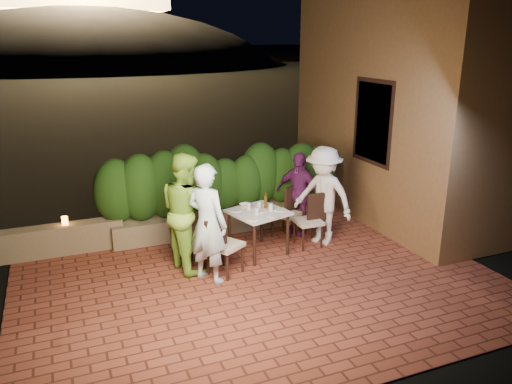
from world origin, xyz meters
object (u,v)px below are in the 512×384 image
chair_left_front (225,244)px  diner_purple (298,193)px  diner_blue (207,224)px  diner_green (187,211)px  bowl (245,205)px  chair_right_front (308,220)px  chair_right_back (286,213)px  dining_table (258,232)px  chair_left_back (206,235)px  parapet_lamp (65,221)px  diner_white (323,196)px  beer_bottle (266,200)px

chair_left_front → diner_purple: (1.77, 1.08, 0.27)m
diner_blue → diner_green: 0.58m
bowl → chair_right_front: size_ratio=0.20×
chair_right_front → diner_blue: size_ratio=0.52×
chair_left_front → chair_right_back: (1.49, 0.98, -0.03)m
dining_table → chair_left_back: chair_left_back is taller
bowl → parapet_lamp: size_ratio=1.34×
chair_left_front → diner_white: diner_white is taller
diner_blue → chair_left_back: bearing=-49.7°
bowl → diner_white: size_ratio=0.11×
bowl → diner_blue: (-0.94, -0.92, 0.13)m
chair_right_back → diner_green: (-1.95, -0.54, 0.47)m
chair_left_front → chair_right_back: 1.78m
dining_table → beer_bottle: (0.17, 0.09, 0.51)m
chair_left_back → chair_right_back: chair_right_back is taller
beer_bottle → parapet_lamp: 3.35m
diner_blue → parapet_lamp: bearing=10.3°
chair_right_back → diner_purple: size_ratio=0.60×
diner_white → diner_purple: 0.62m
chair_left_front → diner_purple: diner_purple is taller
bowl → parapet_lamp: (-2.85, 0.94, -0.20)m
dining_table → parapet_lamp: (-2.96, 1.24, 0.20)m
diner_purple → chair_right_back: bearing=-104.5°
chair_left_front → parapet_lamp: 2.82m
diner_purple → chair_left_back: bearing=-107.8°
chair_right_front → diner_green: diner_green is taller
chair_right_front → diner_white: (0.29, 0.03, 0.40)m
beer_bottle → diner_purple: diner_purple is taller
chair_left_back → diner_white: size_ratio=0.53×
diner_purple → parapet_lamp: bearing=-133.7°
beer_bottle → chair_right_back: (0.57, 0.39, -0.43)m
dining_table → diner_white: 1.31m
bowl → diner_white: diner_white is taller
dining_table → diner_blue: 1.33m
diner_green → diner_blue: bearing=-175.7°
diner_white → parapet_lamp: size_ratio=12.34×
diner_blue → diner_purple: size_ratio=1.18×
chair_right_back → dining_table: bearing=3.5°
chair_left_front → chair_left_back: size_ratio=1.08×
chair_right_front → chair_right_back: size_ratio=1.02×
diner_blue → diner_purple: 2.40m
beer_bottle → diner_blue: (-1.22, -0.71, 0.01)m
chair_left_front → diner_green: (-0.46, 0.44, 0.44)m
beer_bottle → diner_white: (1.05, -0.08, -0.02)m
chair_right_back → parapet_lamp: size_ratio=6.58×
chair_right_front → chair_right_back: bearing=-68.8°
chair_right_front → parapet_lamp: size_ratio=6.68×
dining_table → bowl: 0.51m
dining_table → diner_blue: size_ratio=0.47×
chair_left_front → diner_purple: bearing=-1.0°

